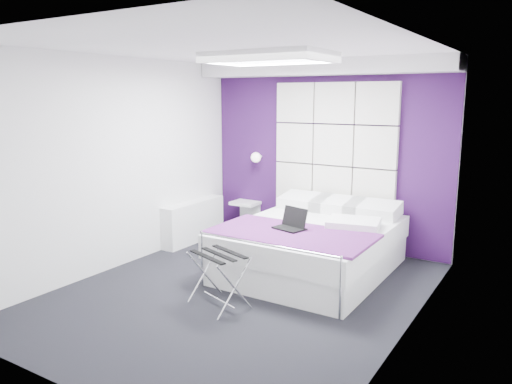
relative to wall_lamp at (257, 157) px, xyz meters
The scene contains 15 objects.
floor 2.61m from the wall_lamp, 62.99° to the right, with size 4.40×4.40×0.00m, color black.
ceiling 2.69m from the wall_lamp, 62.99° to the right, with size 4.40×4.40×0.00m, color white.
wall_back 1.06m from the wall_lamp, ahead, with size 3.60×3.60×0.00m, color white.
wall_left 2.19m from the wall_lamp, 110.01° to the right, with size 4.40×4.40×0.00m, color white.
wall_right 3.52m from the wall_lamp, 35.86° to the right, with size 4.40×4.40×0.00m, color white.
accent_wall 1.06m from the wall_lamp, ahead, with size 3.58×0.02×2.58m, color #2F0E40.
soffit 1.66m from the wall_lamp, ahead, with size 3.58×0.50×0.20m, color white.
headboard 1.20m from the wall_lamp, ahead, with size 1.80×0.08×2.30m, color silver, non-canonical shape.
skylight 2.24m from the wall_lamp, 54.28° to the right, with size 1.36×0.86×0.12m, color white, non-canonical shape.
wall_lamp is the anchor object (origin of this frame).
radiator 1.35m from the wall_lamp, 130.10° to the right, with size 0.22×1.20×0.60m, color white.
bed 1.96m from the wall_lamp, 35.59° to the right, with size 1.82×2.20×0.77m.
nightstand 0.75m from the wall_lamp, 168.42° to the right, with size 0.41×0.32×0.05m, color white.
luggage_rack 2.84m from the wall_lamp, 66.69° to the right, with size 0.56×0.42×0.56m.
laptop 2.02m from the wall_lamp, 46.67° to the right, with size 0.34×0.25×0.25m.
Camera 1 is at (2.88, -4.30, 2.12)m, focal length 35.00 mm.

